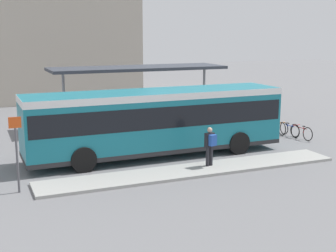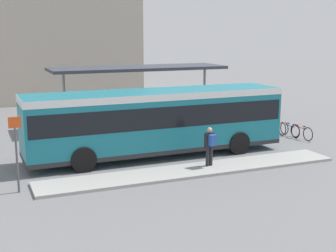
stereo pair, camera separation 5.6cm
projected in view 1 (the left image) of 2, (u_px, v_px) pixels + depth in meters
ground_plane at (156, 156)px, 22.08m from camera, size 120.00×120.00×0.00m
curb_island at (194, 170)px, 19.54m from camera, size 13.09×1.80×0.12m
city_bus at (156, 118)px, 21.73m from camera, size 12.14×2.84×3.09m
pedestrian_waiting at (210, 144)px, 19.81m from camera, size 0.44×0.48×1.68m
bicycle_red at (301, 132)px, 25.49m from camera, size 0.48×1.76×0.76m
bicycle_blue at (290, 130)px, 26.20m from camera, size 0.48×1.69×0.73m
bicycle_orange at (277, 127)px, 26.86m from camera, size 0.48×1.81×0.78m
station_shelter at (138, 69)px, 28.59m from camera, size 10.75×3.24×3.66m
potted_planter_near_shelter at (217, 117)px, 28.13m from camera, size 0.95×0.95×1.43m
potted_planter_far_side at (156, 120)px, 26.86m from camera, size 0.94×0.94×1.46m
platform_sign at (17, 151)px, 16.75m from camera, size 0.44×0.08×2.80m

